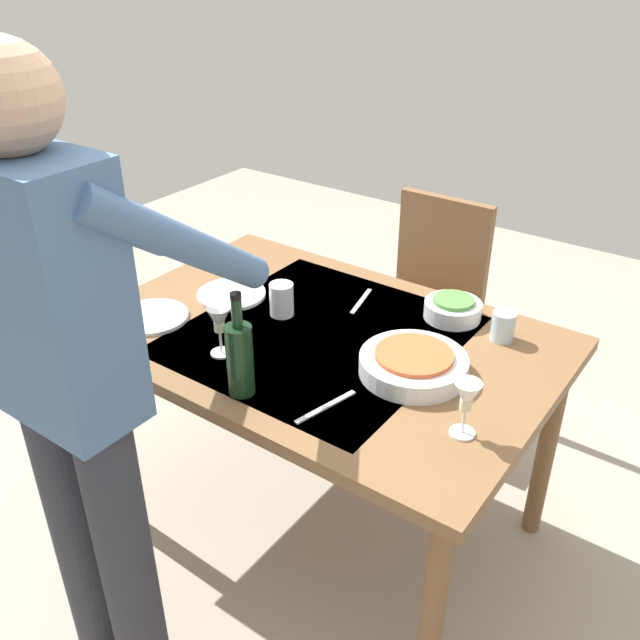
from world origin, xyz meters
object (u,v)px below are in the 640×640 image
object	(u,v)px
dining_table	(320,357)
dinner_plate_far	(152,317)
wine_glass_left	(466,399)
water_cup_near_left	(503,326)
side_bowl_salad	(453,308)
person_server	(71,374)
wine_glass_right	(219,323)
wine_bottle	(240,357)
dinner_plate_near	(231,294)
chair_near	(429,294)
water_cup_near_right	(282,299)
serving_bowl_pasta	(413,364)

from	to	relation	value
dining_table	dinner_plate_far	distance (m)	0.55
wine_glass_left	dinner_plate_far	world-z (taller)	wine_glass_left
water_cup_near_left	side_bowl_salad	size ratio (longest dim) A/B	0.51
person_server	wine_glass_right	bearing A→B (deg)	-90.25
wine_glass_left	side_bowl_salad	size ratio (longest dim) A/B	0.84
wine_bottle	wine_glass_right	distance (m)	0.20
dining_table	dinner_plate_near	xyz separation A→B (m)	(0.39, -0.03, 0.09)
chair_near	side_bowl_salad	distance (m)	0.68
wine_glass_left	dinner_plate_far	size ratio (longest dim) A/B	0.66
chair_near	water_cup_near_left	size ratio (longest dim) A/B	10.00
side_bowl_salad	wine_glass_right	bearing A→B (deg)	52.67
wine_bottle	water_cup_near_right	size ratio (longest dim) A/B	2.77
chair_near	water_cup_near_left	world-z (taller)	chair_near
chair_near	wine_glass_left	world-z (taller)	wine_glass_left
wine_glass_left	serving_bowl_pasta	xyz separation A→B (m)	(0.23, -0.16, -0.07)
chair_near	wine_bottle	xyz separation A→B (m)	(-0.07, 1.22, 0.35)
wine_glass_right	water_cup_near_left	xyz separation A→B (m)	(-0.63, -0.55, -0.06)
dining_table	dinner_plate_far	size ratio (longest dim) A/B	6.07
water_cup_near_right	dinner_plate_far	distance (m)	0.41
wine_bottle	serving_bowl_pasta	size ratio (longest dim) A/B	0.99
wine_glass_right	side_bowl_salad	distance (m)	0.74
person_server	side_bowl_salad	size ratio (longest dim) A/B	9.38
dining_table	serving_bowl_pasta	bearing A→B (deg)	176.15
dining_table	person_server	distance (m)	0.80
wine_glass_right	water_cup_near_right	bearing A→B (deg)	-88.99
dining_table	water_cup_near_right	distance (m)	0.22
wine_glass_right	side_bowl_salad	size ratio (longest dim) A/B	0.84
water_cup_near_right	wine_glass_right	bearing A→B (deg)	91.01
dining_table	wine_bottle	distance (m)	0.41
dining_table	water_cup_near_right	xyz separation A→B (m)	(0.17, -0.03, 0.13)
water_cup_near_left	dinner_plate_near	xyz separation A→B (m)	(0.85, 0.26, -0.04)
water_cup_near_right	dinner_plate_near	world-z (taller)	water_cup_near_right
wine_glass_right	side_bowl_salad	xyz separation A→B (m)	(-0.45, -0.59, -0.07)
water_cup_near_left	dinner_plate_far	size ratio (longest dim) A/B	0.40
wine_glass_right	wine_glass_left	bearing A→B (deg)	-174.13
water_cup_near_left	side_bowl_salad	distance (m)	0.18
chair_near	wine_glass_left	size ratio (longest dim) A/B	6.03
water_cup_near_left	wine_bottle	bearing A→B (deg)	55.51
dining_table	wine_bottle	bearing A→B (deg)	90.93
dinner_plate_far	wine_glass_right	bearing A→B (deg)	175.70
person_server	side_bowl_salad	distance (m)	1.16
wine_bottle	dinner_plate_near	distance (m)	0.57
dinner_plate_near	wine_glass_left	bearing A→B (deg)	167.32
wine_bottle	dining_table	bearing A→B (deg)	-89.07
person_server	wine_glass_left	size ratio (longest dim) A/B	11.19
person_server	dinner_plate_far	xyz separation A→B (m)	(0.32, -0.50, -0.18)
dining_table	wine_bottle	xyz separation A→B (m)	(-0.01, 0.36, 0.19)
wine_bottle	water_cup_near_left	xyz separation A→B (m)	(-0.45, -0.66, -0.06)
wine_glass_right	side_bowl_salad	world-z (taller)	wine_glass_right
chair_near	wine_glass_right	distance (m)	1.17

